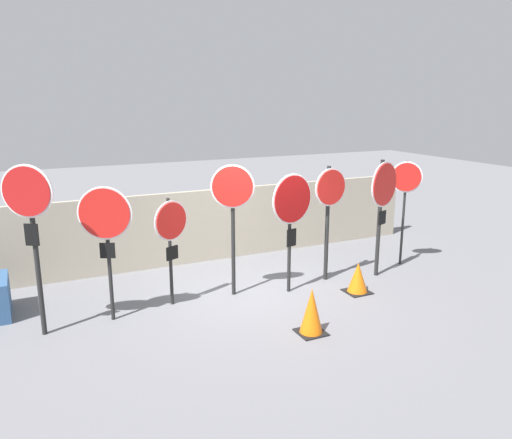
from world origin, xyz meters
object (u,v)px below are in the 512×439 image
Objects in this scene: traffic_cone_1 at (358,278)px; stop_sign_1 at (106,223)px; stop_sign_2 at (171,230)px; stop_sign_3 at (233,201)px; stop_sign_0 at (30,215)px; stop_sign_7 at (406,186)px; stop_sign_4 at (292,208)px; traffic_cone_0 at (312,311)px; stop_sign_5 at (329,201)px; stop_sign_6 at (383,196)px.

stop_sign_1 is at bearing 170.81° from traffic_cone_1.
stop_sign_3 is at bearing -26.34° from stop_sign_2.
stop_sign_3 is (3.33, 0.23, -0.13)m from stop_sign_0.
stop_sign_3 is at bearing 27.68° from stop_sign_1.
stop_sign_1 is at bearing -143.59° from stop_sign_7.
stop_sign_4 reaches higher than stop_sign_2.
stop_sign_0 is 1.18× the size of stop_sign_4.
stop_sign_7 reaches higher than traffic_cone_0.
stop_sign_0 is at bearing 163.36° from stop_sign_2.
stop_sign_5 is 3.12× the size of traffic_cone_0.
stop_sign_0 is at bearing 155.77° from traffic_cone_0.
stop_sign_0 is 6.48m from stop_sign_6.
stop_sign_5 is 2.03m from stop_sign_7.
stop_sign_3 reaches higher than stop_sign_5.
stop_sign_3 reaches higher than stop_sign_7.
stop_sign_0 reaches higher than stop_sign_1.
stop_sign_6 reaches higher than traffic_cone_1.
stop_sign_7 is (6.30, 0.20, 0.09)m from stop_sign_1.
stop_sign_3 is 1.02× the size of stop_sign_6.
stop_sign_1 is 1.17× the size of stop_sign_2.
stop_sign_1 is 4.29m from stop_sign_5.
stop_sign_3 is at bearing 104.38° from traffic_cone_0.
stop_sign_4 is at bearing 71.66° from traffic_cone_0.
stop_sign_3 reaches higher than stop_sign_1.
stop_sign_0 is 3.34m from stop_sign_3.
stop_sign_2 is 0.84× the size of stop_sign_5.
stop_sign_0 is 1.11× the size of stop_sign_6.
traffic_cone_0 is at bearing -9.41° from stop_sign_1.
stop_sign_3 is 3.31× the size of traffic_cone_0.
stop_sign_5 is at bearing 1.06° from stop_sign_4.
stop_sign_6 reaches higher than stop_sign_2.
stop_sign_0 reaches higher than traffic_cone_0.
stop_sign_3 is 1.07× the size of stop_sign_7.
traffic_cone_0 is (1.64, -2.00, -1.03)m from stop_sign_2.
stop_sign_5 reaches higher than stop_sign_7.
stop_sign_5 reaches higher than traffic_cone_0.
stop_sign_3 is at bearing -144.78° from stop_sign_7.
stop_sign_6 is (4.28, -0.37, 0.31)m from stop_sign_2.
stop_sign_5 reaches higher than stop_sign_2.
traffic_cone_0 is (2.76, -1.80, -1.31)m from stop_sign_1.
stop_sign_1 is at bearing 174.29° from stop_sign_5.
stop_sign_6 is at bearing -19.47° from stop_sign_5.
stop_sign_6 is 1.05× the size of stop_sign_7.
stop_sign_2 is at bearing 39.31° from stop_sign_0.
stop_sign_6 is at bearing 31.83° from traffic_cone_0.
traffic_cone_0 is at bearing -121.54° from stop_sign_4.
stop_sign_7 reaches higher than traffic_cone_1.
stop_sign_7 is at bearing 25.56° from stop_sign_1.
stop_sign_3 reaches higher than traffic_cone_0.
stop_sign_7 reaches higher than stop_sign_2.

